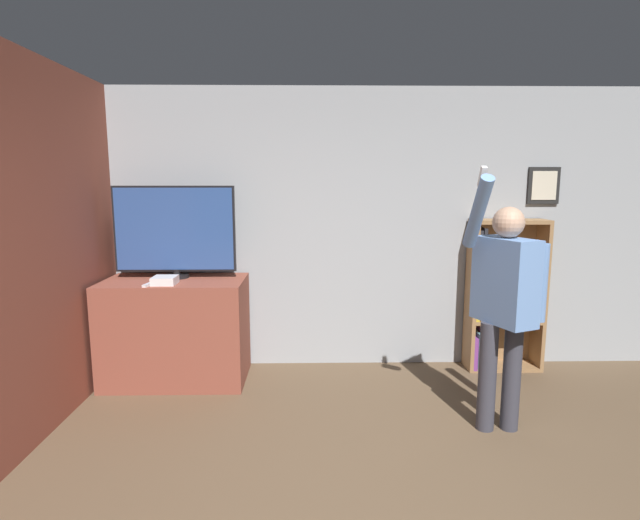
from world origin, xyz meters
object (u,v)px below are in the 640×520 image
object	(u,v)px
television	(175,231)
bookshelf	(497,300)
game_console	(165,280)
person	(504,297)

from	to	relation	value
television	bookshelf	bearing A→B (deg)	2.71
game_console	person	bearing A→B (deg)	-16.89
bookshelf	person	bearing A→B (deg)	-109.11
television	game_console	world-z (taller)	television
game_console	person	world-z (taller)	person
game_console	person	distance (m)	2.76
bookshelf	television	bearing A→B (deg)	-177.29
game_console	bookshelf	size ratio (longest dim) A/B	0.14
game_console	person	size ratio (longest dim) A/B	0.10
bookshelf	person	xyz separation A→B (m)	(-0.43, -1.24, 0.32)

